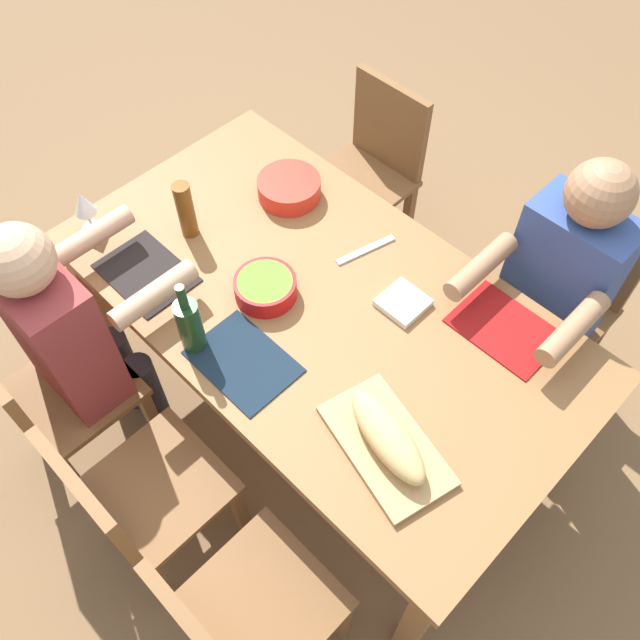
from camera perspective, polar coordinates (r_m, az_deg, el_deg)
ground_plane at (r=2.79m, az=0.00°, el=-7.45°), size 8.00×8.00×0.00m
dining_table at (r=2.23m, az=0.00°, el=0.46°), size 1.79×0.99×0.74m
chair_near_left at (r=2.44m, az=-22.41°, el=-6.37°), size 0.40×0.40×0.85m
diner_near_left at (r=2.28m, az=-20.37°, el=-1.02°), size 0.41×0.53×1.20m
chair_far_left at (r=2.99m, az=4.45°, el=13.00°), size 0.40×0.40×0.85m
chair_far_right at (r=2.67m, az=20.27°, el=2.20°), size 0.40×0.40×0.85m
diner_far_right at (r=2.39m, az=19.43°, el=2.86°), size 0.41×0.53×1.20m
chair_near_right at (r=2.04m, az=-7.00°, el=-24.39°), size 0.40×0.40×0.85m
chair_near_center at (r=2.19m, az=-15.74°, el=-14.68°), size 0.40×0.40×0.85m
serving_bowl_salad at (r=2.15m, az=-4.72°, el=2.87°), size 0.20×0.20×0.07m
serving_bowl_greens at (r=2.46m, az=-2.67°, el=11.36°), size 0.23×0.23×0.07m
cutting_board at (r=1.90m, az=5.69°, el=-10.66°), size 0.44×0.31×0.02m
bread_loaf at (r=1.85m, az=5.84°, el=-9.95°), size 0.34×0.19×0.09m
wine_bottle at (r=2.01m, az=-11.13°, el=-0.40°), size 0.08×0.08×0.29m
beer_bottle at (r=2.32m, az=-11.48°, el=9.26°), size 0.06×0.06×0.22m
wine_glass at (r=2.42m, az=-19.68°, el=9.33°), size 0.08×0.08×0.17m
placemat_near_left at (r=2.30m, az=-14.71°, el=3.93°), size 0.32×0.23×0.01m
placemat_far_right at (r=2.17m, az=15.58°, el=-0.71°), size 0.32×0.23×0.01m
placemat_near_center at (r=2.04m, az=-6.62°, el=-3.57°), size 0.32×0.23×0.01m
carving_knife at (r=2.30m, az=3.95°, el=6.03°), size 0.08×0.23×0.01m
napkin_stack at (r=2.16m, az=7.15°, el=1.50°), size 0.14×0.14×0.02m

